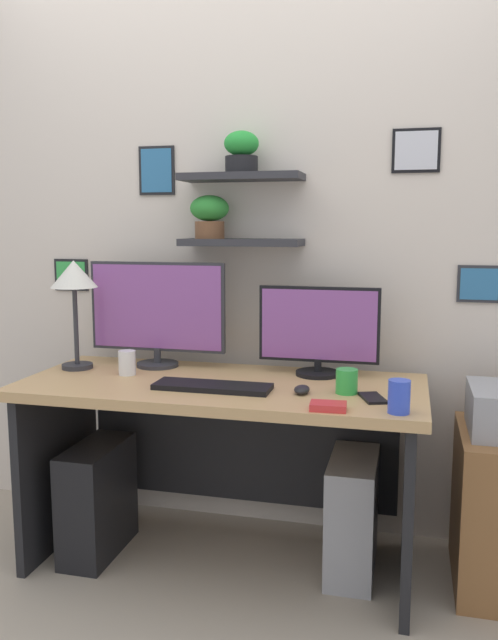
{
  "coord_description": "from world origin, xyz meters",
  "views": [
    {
      "loc": [
        0.7,
        -2.35,
        1.36
      ],
      "look_at": [
        0.1,
        0.05,
        0.99
      ],
      "focal_mm": 36.23,
      "sensor_mm": 36.0,
      "label": 1
    }
  ],
  "objects_px": {
    "monitor_right": "(319,330)",
    "desk_lamp": "(74,282)",
    "cell_phone": "(373,398)",
    "scissors_tray": "(328,406)",
    "monitor_left": "(157,311)",
    "computer_tower_right": "(352,515)",
    "water_cup": "(399,397)",
    "coffee_mug": "(347,381)",
    "pen_cup": "(127,363)",
    "computer_tower_left": "(98,499)",
    "desk": "(225,430)",
    "keyboard": "(213,387)",
    "computer_mouse": "(302,390)"
  },
  "relations": [
    {
      "from": "pen_cup",
      "to": "computer_tower_left",
      "type": "height_order",
      "value": "pen_cup"
    },
    {
      "from": "monitor_left",
      "to": "cell_phone",
      "type": "height_order",
      "value": "monitor_left"
    },
    {
      "from": "monitor_right",
      "to": "cell_phone",
      "type": "relative_size",
      "value": 3.5
    },
    {
      "from": "desk_lamp",
      "to": "coffee_mug",
      "type": "height_order",
      "value": "desk_lamp"
    },
    {
      "from": "computer_mouse",
      "to": "scissors_tray",
      "type": "distance_m",
      "value": 0.22
    },
    {
      "from": "desk_lamp",
      "to": "computer_tower_right",
      "type": "relative_size",
      "value": 1.0
    },
    {
      "from": "computer_tower_left",
      "to": "keyboard",
      "type": "bearing_deg",
      "value": -7.4
    },
    {
      "from": "scissors_tray",
      "to": "coffee_mug",
      "type": "bearing_deg",
      "value": 80.55
    },
    {
      "from": "desk",
      "to": "coffee_mug",
      "type": "distance_m",
      "value": 0.56
    },
    {
      "from": "desk_lamp",
      "to": "computer_tower_right",
      "type": "bearing_deg",
      "value": -1.02
    },
    {
      "from": "cell_phone",
      "to": "pen_cup",
      "type": "bearing_deg",
      "value": 151.79
    },
    {
      "from": "coffee_mug",
      "to": "pen_cup",
      "type": "xyz_separation_m",
      "value": [
        -0.9,
        0.08,
        0.01
      ]
    },
    {
      "from": "coffee_mug",
      "to": "pen_cup",
      "type": "bearing_deg",
      "value": 174.93
    },
    {
      "from": "desk_lamp",
      "to": "computer_tower_left",
      "type": "bearing_deg",
      "value": -42.65
    },
    {
      "from": "water_cup",
      "to": "desk",
      "type": "bearing_deg",
      "value": 155.17
    },
    {
      "from": "desk",
      "to": "computer_tower_left",
      "type": "xyz_separation_m",
      "value": [
        -0.53,
        -0.1,
        -0.31
      ]
    },
    {
      "from": "coffee_mug",
      "to": "computer_tower_right",
      "type": "height_order",
      "value": "coffee_mug"
    },
    {
      "from": "monitor_right",
      "to": "water_cup",
      "type": "xyz_separation_m",
      "value": [
        0.33,
        -0.48,
        -0.13
      ]
    },
    {
      "from": "water_cup",
      "to": "pen_cup",
      "type": "bearing_deg",
      "value": 165.09
    },
    {
      "from": "computer_tower_left",
      "to": "computer_tower_right",
      "type": "xyz_separation_m",
      "value": [
        1.04,
        0.11,
        -0.0
      ]
    },
    {
      "from": "monitor_left",
      "to": "computer_tower_right",
      "type": "bearing_deg",
      "value": -9.99
    },
    {
      "from": "desk",
      "to": "keyboard",
      "type": "xyz_separation_m",
      "value": [
        0.0,
        -0.17,
        0.22
      ]
    },
    {
      "from": "monitor_right",
      "to": "coffee_mug",
      "type": "xyz_separation_m",
      "value": [
        0.14,
        -0.27,
        -0.14
      ]
    },
    {
      "from": "computer_mouse",
      "to": "desk_lamp",
      "type": "xyz_separation_m",
      "value": [
        -1.0,
        0.18,
        0.36
      ]
    },
    {
      "from": "desk",
      "to": "coffee_mug",
      "type": "bearing_deg",
      "value": -12.03
    },
    {
      "from": "monitor_right",
      "to": "desk_lamp",
      "type": "distance_m",
      "value": 1.04
    },
    {
      "from": "water_cup",
      "to": "computer_tower_right",
      "type": "height_order",
      "value": "water_cup"
    },
    {
      "from": "computer_tower_left",
      "to": "computer_mouse",
      "type": "bearing_deg",
      "value": -3.4
    },
    {
      "from": "monitor_left",
      "to": "pen_cup",
      "type": "bearing_deg",
      "value": -107.37
    },
    {
      "from": "monitor_right",
      "to": "pen_cup",
      "type": "height_order",
      "value": "monitor_right"
    },
    {
      "from": "monitor_right",
      "to": "computer_tower_right",
      "type": "distance_m",
      "value": 0.74
    },
    {
      "from": "monitor_left",
      "to": "coffee_mug",
      "type": "xyz_separation_m",
      "value": [
        0.84,
        -0.27,
        -0.19
      ]
    },
    {
      "from": "monitor_left",
      "to": "computer_mouse",
      "type": "distance_m",
      "value": 0.78
    },
    {
      "from": "computer_tower_left",
      "to": "desk_lamp",
      "type": "bearing_deg",
      "value": 137.35
    },
    {
      "from": "cell_phone",
      "to": "scissors_tray",
      "type": "xyz_separation_m",
      "value": [
        -0.14,
        -0.17,
        0.01
      ]
    },
    {
      "from": "computer_mouse",
      "to": "pen_cup",
      "type": "relative_size",
      "value": 0.9
    },
    {
      "from": "desk_lamp",
      "to": "water_cup",
      "type": "relative_size",
      "value": 4.19
    },
    {
      "from": "desk",
      "to": "computer_tower_left",
      "type": "height_order",
      "value": "desk"
    },
    {
      "from": "computer_tower_left",
      "to": "cell_phone",
      "type": "bearing_deg",
      "value": -3.52
    },
    {
      "from": "monitor_right",
      "to": "keyboard",
      "type": "relative_size",
      "value": 1.11
    },
    {
      "from": "computer_mouse",
      "to": "pen_cup",
      "type": "xyz_separation_m",
      "value": [
        -0.74,
        0.12,
        0.04
      ]
    },
    {
      "from": "keyboard",
      "to": "cell_phone",
      "type": "height_order",
      "value": "keyboard"
    },
    {
      "from": "coffee_mug",
      "to": "pen_cup",
      "type": "relative_size",
      "value": 0.9
    },
    {
      "from": "desk",
      "to": "monitor_left",
      "type": "distance_m",
      "value": 0.59
    },
    {
      "from": "cell_phone",
      "to": "pen_cup",
      "type": "xyz_separation_m",
      "value": [
        -1.0,
        0.14,
        0.05
      ]
    },
    {
      "from": "water_cup",
      "to": "desk_lamp",
      "type": "bearing_deg",
      "value": 165.54
    },
    {
      "from": "computer_mouse",
      "to": "water_cup",
      "type": "distance_m",
      "value": 0.39
    },
    {
      "from": "desk",
      "to": "scissors_tray",
      "type": "relative_size",
      "value": 13.07
    },
    {
      "from": "monitor_left",
      "to": "pen_cup",
      "type": "height_order",
      "value": "monitor_left"
    },
    {
      "from": "water_cup",
      "to": "monitor_left",
      "type": "bearing_deg",
      "value": 155.09
    }
  ]
}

